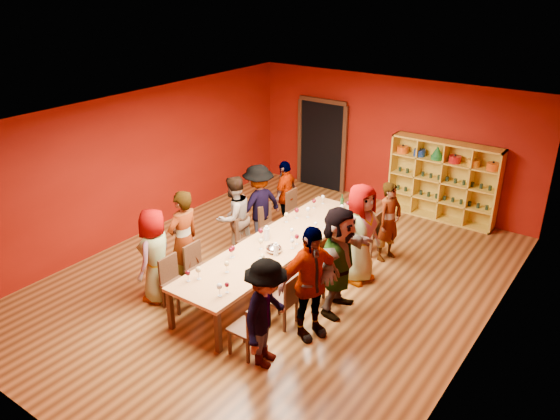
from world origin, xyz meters
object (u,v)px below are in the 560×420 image
Objects in this scene: person_right_1 at (310,283)px; person_right_4 at (389,222)px; shelving_unit at (444,177)px; chair_person_right_2 at (315,276)px; person_left_1 at (184,240)px; chair_person_right_4 at (372,231)px; chair_person_right_1 at (286,298)px; chair_person_left_1 at (198,266)px; chair_person_left_2 at (247,237)px; chair_person_left_3 at (269,224)px; chair_person_left_0 at (174,280)px; chair_person_left_4 at (295,208)px; person_left_3 at (259,205)px; person_right_2 at (339,261)px; tasting_table at (278,245)px; wine_bottle at (342,203)px; chair_person_right_3 at (346,251)px; person_left_4 at (285,195)px; chair_person_right_0 at (250,326)px; person_right_0 at (266,314)px; person_left_0 at (155,255)px; person_left_2 at (234,217)px; spittoon_bowl at (274,249)px; person_right_3 at (360,234)px.

person_right_1 is 1.17× the size of person_right_4.
chair_person_right_2 is at bearing -96.12° from shelving_unit.
person_left_1 is 2.04× the size of chair_person_right_4.
person_right_4 is at bearing 83.37° from chair_person_right_1.
chair_person_left_2 is at bearing 90.00° from chair_person_left_1.
chair_person_left_3 is at bearing 127.21° from person_right_4.
chair_person_left_0 is 0.76m from person_left_1.
person_left_1 is 3.06m from chair_person_left_4.
person_right_2 is (2.53, -1.19, 0.08)m from person_left_3.
wine_bottle is at bearing 85.09° from tasting_table.
person_right_2 is (0.44, 0.83, 0.43)m from chair_person_right_1.
tasting_table is 5.06× the size of chair_person_left_4.
person_right_1 reaches higher than chair_person_right_1.
chair_person_right_4 is (-0.49, -2.44, -0.49)m from shelving_unit.
chair_person_left_4 is at bearing 149.90° from chair_person_right_3.
person_left_4 is 3.30m from person_right_2.
person_right_0 reaches higher than chair_person_right_0.
shelving_unit reaches higher than chair_person_left_2.
person_left_3 is at bearing 159.74° from person_left_0.
chair_person_left_3 is 1.00× the size of chair_person_right_1.
wine_bottle is at bearing 100.71° from chair_person_right_0.
tasting_table is at bearing 74.71° from person_right_2.
shelving_unit is 4.23m from person_left_3.
chair_person_left_2 is 2.72m from person_right_4.
chair_person_left_0 is 0.48× the size of person_right_1.
tasting_table is 1.53m from person_left_3.
chair_person_right_3 is (-0.44, 1.07, -0.43)m from person_right_2.
person_left_3 reaches higher than person_left_0.
shelving_unit is 4.70m from chair_person_left_2.
person_left_3 is 1.89× the size of chair_person_right_2.
chair_person_left_3 is at bearing -153.37° from chair_person_right_4.
chair_person_left_3 is at bearing -137.12° from wine_bottle.
chair_person_right_0 is 4.00m from wine_bottle.
chair_person_left_4 is at bearing 103.61° from person_right_4.
chair_person_left_4 is at bearing 115.28° from chair_person_right_0.
person_right_4 is at bearing -3.37° from person_right_2.
chair_person_right_0 is (2.13, -2.20, -0.33)m from person_left_2.
person_right_2 is (1.35, -0.22, 0.22)m from tasting_table.
person_right_4 is at bearing 124.57° from person_left_3.
chair_person_left_0 is 0.59× the size of person_left_4.
chair_person_left_4 is 0.54× the size of person_right_0.
chair_person_right_0 is 1.73m from chair_person_right_2.
chair_person_right_1 is (1.82, -2.95, 0.00)m from chair_person_left_4.
person_right_2 is 6.67× the size of spittoon_bowl.
chair_person_right_0 is at bearing -170.77° from person_right_4.
person_left_1 is 0.99× the size of person_right_3.
chair_person_left_1 is 2.30m from person_right_0.
shelving_unit is 2.70× the size of chair_person_right_3.
spittoon_bowl is (1.32, -1.29, -0.03)m from person_left_3.
chair_person_right_4 is at bearing 90.00° from chair_person_right_1.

